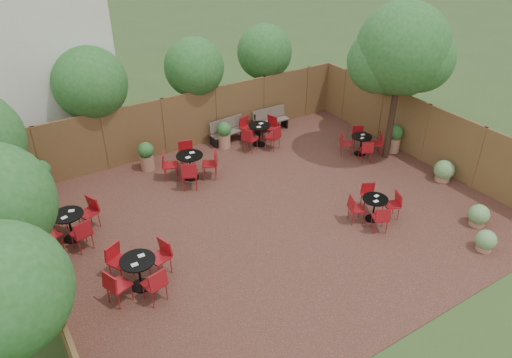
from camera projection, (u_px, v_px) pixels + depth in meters
ground at (272, 215)px, 13.48m from camera, size 80.00×80.00×0.00m
courtyard_paving at (272, 215)px, 13.48m from camera, size 12.00×10.00×0.02m
fence_back at (192, 120)px, 16.58m from camera, size 12.00×0.08×2.00m
fence_left at (39, 265)px, 10.23m from camera, size 0.08×10.00×2.00m
fence_right at (425, 133)px, 15.70m from camera, size 0.08×10.00×2.00m
neighbour_building at (14, 31)px, 15.13m from camera, size 5.00×4.00×8.00m
overhang_foliage at (161, 110)px, 13.04m from camera, size 15.74×10.44×2.56m
courtyard_tree at (402, 53)px, 14.50m from camera, size 2.91×2.83×5.12m
park_bench_left at (228, 130)px, 17.13m from camera, size 1.41×0.56×0.85m
park_bench_right at (270, 119)px, 17.96m from camera, size 1.37×0.48×0.84m
bistro_tables at (223, 186)px, 13.94m from camera, size 11.07×6.99×0.94m
planters at (197, 152)px, 15.51m from camera, size 11.33×4.18×1.09m
low_shrubs at (464, 200)px, 13.56m from camera, size 2.43×3.38×0.67m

